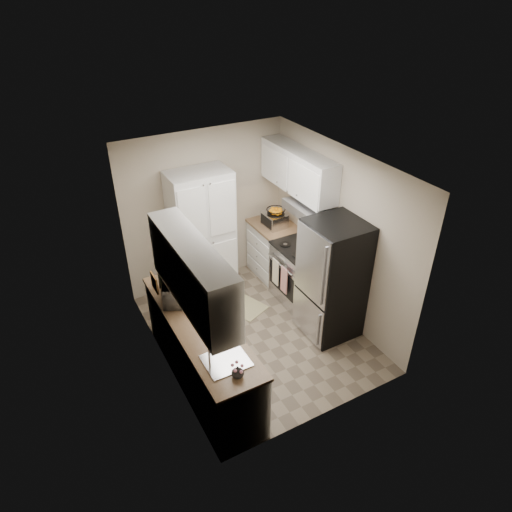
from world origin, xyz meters
The scene contains 16 objects.
ground centered at (0.00, 0.00, 0.00)m, with size 3.20×3.20×0.00m, color #7A6B56.
room_shell centered at (-0.02, -0.01, 1.63)m, with size 2.64×3.24×2.52m.
pantry_cabinet centered at (-0.20, 1.32, 1.00)m, with size 0.90×0.55×2.00m, color silver.
base_cabinet_left centered at (-0.99, -0.43, 0.44)m, with size 0.60×2.30×0.88m, color silver.
countertop_left centered at (-0.99, -0.43, 0.90)m, with size 0.63×2.33×0.04m, color #846647.
base_cabinet_right centered at (0.99, 1.19, 0.44)m, with size 0.60×0.80×0.88m, color silver.
countertop_right centered at (0.99, 1.19, 0.90)m, with size 0.63×0.83×0.04m, color #846647.
electric_range centered at (0.97, 0.39, 0.48)m, with size 0.71×0.78×1.13m.
refrigerator centered at (0.94, -0.41, 0.85)m, with size 0.70×0.72×1.70m, color #B7B7BC.
microwave centered at (-1.02, 0.10, 1.07)m, with size 0.52×0.36×0.29m, color #B2B3B7.
wine_bottle centered at (-1.14, 0.43, 1.06)m, with size 0.07×0.07×0.29m, color black.
flower_vase centered at (-0.98, -1.40, 0.99)m, with size 0.13×0.13×0.13m, color silver.
cutting_board centered at (-0.90, 0.65, 1.05)m, with size 0.02×0.21×0.26m, color #449B4E.
toaster_oven centered at (0.97, 1.17, 1.03)m, with size 0.30×0.38×0.22m, color #B9BABE.
fruit_basket centered at (0.98, 1.14, 1.20)m, with size 0.30×0.30×0.13m, color orange, non-canonical shape.
kitchen_mat centered at (0.10, 0.66, 0.01)m, with size 0.46×0.74×0.01m, color tan.
Camera 1 is at (-2.37, -4.30, 4.35)m, focal length 32.00 mm.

